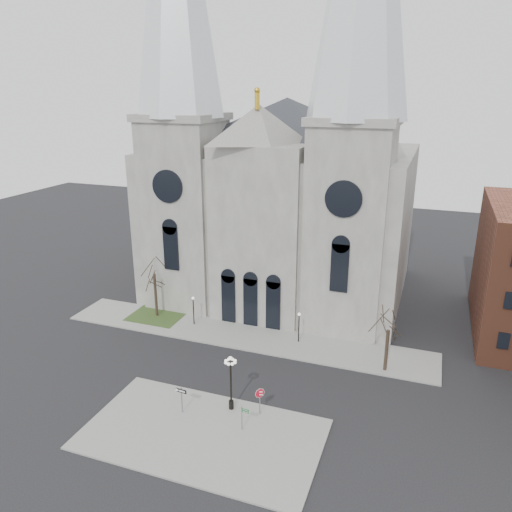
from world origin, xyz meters
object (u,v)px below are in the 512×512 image
(one_way_sign, at_px, (182,396))
(street_name_sign, at_px, (243,416))
(globe_lamp, at_px, (231,376))
(stop_sign, at_px, (260,396))

(one_way_sign, relative_size, street_name_sign, 1.14)
(one_way_sign, bearing_deg, globe_lamp, 32.40)
(stop_sign, relative_size, globe_lamp, 0.49)
(stop_sign, height_order, one_way_sign, stop_sign)
(globe_lamp, height_order, street_name_sign, globe_lamp)
(street_name_sign, bearing_deg, globe_lamp, 136.72)
(stop_sign, height_order, street_name_sign, stop_sign)
(stop_sign, xyz_separation_m, globe_lamp, (-2.42, -0.15, 1.33))
(one_way_sign, height_order, street_name_sign, one_way_sign)
(globe_lamp, bearing_deg, street_name_sign, -49.13)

